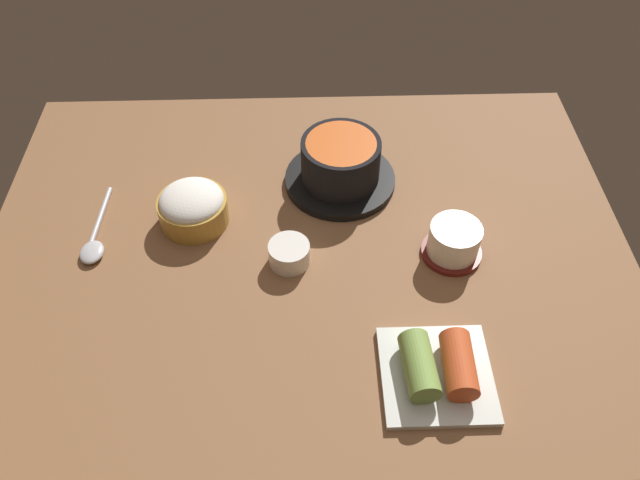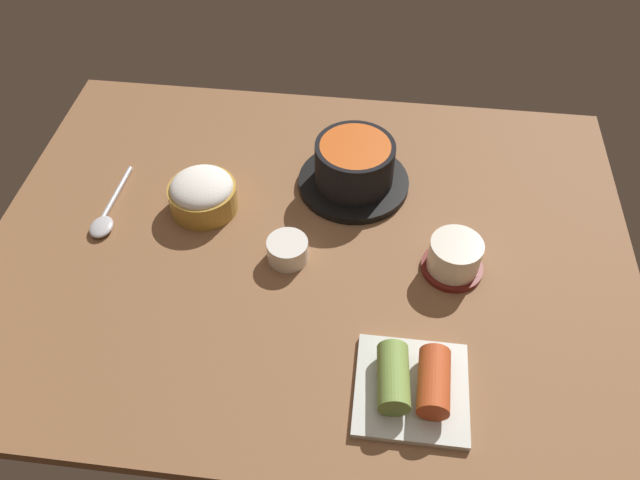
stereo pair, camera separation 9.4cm
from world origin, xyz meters
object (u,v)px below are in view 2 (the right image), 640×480
at_px(banchan_cup_center, 288,250).
at_px(rice_bowl, 202,193).
at_px(stone_pot, 354,167).
at_px(tea_cup_with_saucer, 454,257).
at_px(kimchi_plate, 413,384).
at_px(spoon, 105,218).

bearing_deg(banchan_cup_center, rice_bowl, 149.18).
xyz_separation_m(stone_pot, tea_cup_with_saucer, (0.16, -0.16, -0.01)).
distance_m(rice_bowl, kimchi_plate, 0.45).
bearing_deg(kimchi_plate, stone_pot, 105.92).
height_order(rice_bowl, banchan_cup_center, rice_bowl).
bearing_deg(spoon, tea_cup_with_saucer, -3.64).
relative_size(stone_pot, spoon, 1.12).
bearing_deg(spoon, stone_pot, 18.37).
bearing_deg(spoon, kimchi_plate, -26.39).
height_order(stone_pot, banchan_cup_center, stone_pot).
relative_size(tea_cup_with_saucer, banchan_cup_center, 1.48).
bearing_deg(stone_pot, kimchi_plate, -74.08).
distance_m(banchan_cup_center, spoon, 0.31).
relative_size(banchan_cup_center, kimchi_plate, 0.43).
relative_size(kimchi_plate, spoon, 0.87).
xyz_separation_m(rice_bowl, spoon, (-0.15, -0.05, -0.03)).
distance_m(stone_pot, kimchi_plate, 0.39).
xyz_separation_m(rice_bowl, kimchi_plate, (0.34, -0.29, -0.01)).
bearing_deg(stone_pot, spoon, -161.63).
bearing_deg(rice_bowl, stone_pot, 18.83).
relative_size(stone_pot, tea_cup_with_saucer, 2.01).
bearing_deg(tea_cup_with_saucer, banchan_cup_center, -178.25).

